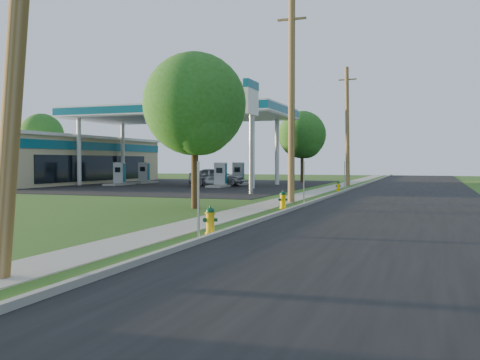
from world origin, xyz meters
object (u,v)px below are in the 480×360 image
object	(u,v)px
hydrant_near	(210,220)
car_silver	(217,177)
utility_pole_mid	(292,100)
utility_pole_far	(347,126)
hydrant_far	(338,186)
fuel_pump_ne	(221,178)
tree_lot	(303,137)
tree_back	(42,137)
fuel_pump_sw	(144,175)
fuel_pump_nw	(119,177)
fuel_pump_se	(238,176)
hydrant_mid	(283,200)
tree_verge	(196,108)
price_pylon	(251,104)

from	to	relation	value
hydrant_near	car_silver	size ratio (longest dim) A/B	0.18
utility_pole_mid	hydrant_near	size ratio (longest dim) A/B	12.48
utility_pole_mid	utility_pole_far	world-z (taller)	utility_pole_mid
hydrant_near	hydrant_far	xyz separation A→B (m)	(-0.19, 22.33, -0.06)
utility_pole_far	fuel_pump_ne	xyz separation A→B (m)	(-8.90, -5.00, -4.08)
tree_lot	tree_back	bearing A→B (deg)	-178.63
hydrant_near	fuel_pump_sw	bearing A→B (deg)	122.96
fuel_pump_ne	tree_back	bearing A→B (deg)	159.09
utility_pole_mid	tree_lot	bearing A→B (deg)	101.71
tree_lot	tree_back	world-z (taller)	tree_back
fuel_pump_nw	tree_back	distance (m)	18.79
fuel_pump_se	hydrant_mid	distance (m)	22.48
utility_pole_far	fuel_pump_ne	bearing A→B (deg)	-150.67
hydrant_mid	hydrant_far	world-z (taller)	hydrant_mid
fuel_pump_sw	tree_lot	distance (m)	14.90
utility_pole_far	fuel_pump_se	world-z (taller)	utility_pole_far
utility_pole_mid	tree_back	distance (m)	40.47
tree_verge	car_silver	size ratio (longest dim) A/B	1.50
fuel_pump_ne	hydrant_near	xyz separation A→B (m)	(9.61, -24.70, -0.34)
fuel_pump_sw	tree_back	bearing A→B (deg)	160.89
hydrant_far	car_silver	xyz separation A→B (m)	(-10.30, 3.74, 0.42)
fuel_pump_ne	tree_lot	world-z (taller)	tree_lot
tree_lot	fuel_pump_sw	bearing A→B (deg)	-154.86
fuel_pump_se	tree_lot	world-z (taller)	tree_lot
car_silver	utility_pole_far	bearing A→B (deg)	-71.40
fuel_pump_ne	fuel_pump_se	world-z (taller)	same
tree_verge	car_silver	xyz separation A→B (m)	(-6.83, 18.94, -3.49)
price_pylon	tree_back	world-z (taller)	tree_back
fuel_pump_se	car_silver	world-z (taller)	fuel_pump_se
utility_pole_far	tree_back	size ratio (longest dim) A/B	1.32
fuel_pump_nw	hydrant_near	distance (m)	30.92
utility_pole_mid	car_silver	world-z (taller)	utility_pole_mid
fuel_pump_sw	tree_back	world-z (taller)	tree_back
utility_pole_mid	tree_verge	xyz separation A→B (m)	(-2.96, -4.57, -0.71)
utility_pole_mid	fuel_pump_ne	world-z (taller)	utility_pole_mid
utility_pole_mid	hydrant_mid	world-z (taller)	utility_pole_mid
fuel_pump_nw	hydrant_near	size ratio (longest dim) A/B	4.08
utility_pole_far	price_pylon	world-z (taller)	utility_pole_far
price_pylon	hydrant_mid	size ratio (longest dim) A/B	8.91
hydrant_mid	fuel_pump_sw	bearing A→B (deg)	132.05
fuel_pump_nw	tree_lot	size ratio (longest dim) A/B	0.48
hydrant_near	hydrant_mid	size ratio (longest dim) A/B	1.02
tree_back	hydrant_far	bearing A→B (deg)	-19.09
tree_back	hydrant_far	distance (m)	36.42
tree_lot	fuel_pump_se	bearing A→B (deg)	-123.72
fuel_pump_se	fuel_pump_nw	bearing A→B (deg)	-156.04
fuel_pump_se	tree_back	size ratio (longest dim) A/B	0.44
fuel_pump_nw	car_silver	bearing A→B (deg)	9.63
hydrant_far	car_silver	distance (m)	10.97
tree_verge	hydrant_near	xyz separation A→B (m)	(3.67, -7.13, -3.86)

